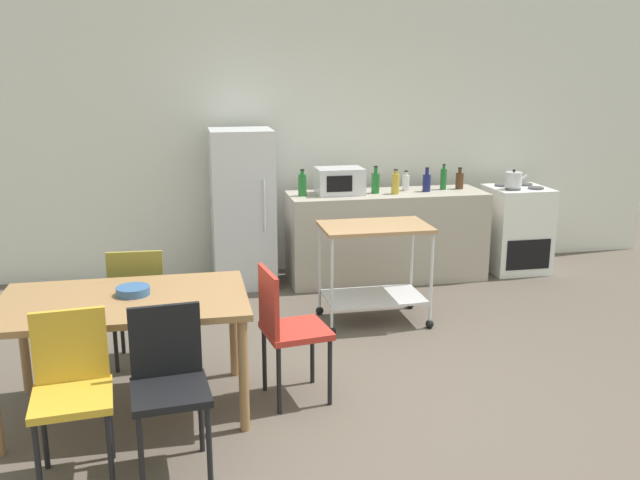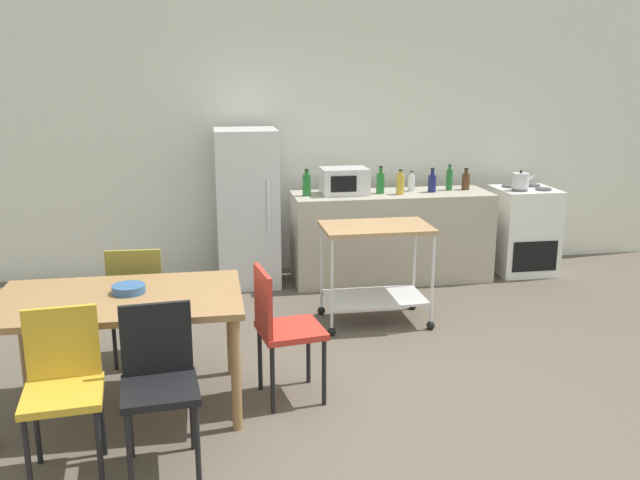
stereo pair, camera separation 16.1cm
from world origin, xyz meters
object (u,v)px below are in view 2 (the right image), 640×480
at_px(refrigerator, 247,208).
at_px(stove_oven, 523,230).
at_px(bottle_wine, 400,184).
at_px(microwave, 344,181).
at_px(chair_olive, 138,296).
at_px(fruit_bowl, 129,289).
at_px(bottle_soy_sauce, 432,183).
at_px(bottle_olive_oil, 449,179).
at_px(kettle, 520,181).
at_px(chair_black, 159,376).
at_px(bottle_vinegar, 307,184).
at_px(bottle_soda, 466,181).
at_px(chair_red, 281,324).
at_px(bottle_sparkling_water, 411,183).
at_px(kitchen_cart, 376,257).
at_px(dining_table, 119,308).
at_px(chair_mustard, 63,381).
at_px(bottle_sesame_oil, 380,183).

bearing_deg(refrigerator, stove_oven, -1.60).
bearing_deg(bottle_wine, microwave, 168.66).
distance_m(chair_olive, fruit_bowl, 0.69).
xyz_separation_m(bottle_soy_sauce, bottle_olive_oil, (0.21, 0.08, 0.02)).
xyz_separation_m(bottle_soy_sauce, kettle, (0.92, -0.07, 0.01)).
xyz_separation_m(chair_black, stove_oven, (3.58, 3.11, -0.07)).
distance_m(bottle_soy_sauce, bottle_olive_oil, 0.23).
relative_size(bottle_vinegar, bottle_wine, 1.06).
bearing_deg(chair_black, bottle_soda, 41.79).
bearing_deg(chair_red, bottle_wine, -40.36).
relative_size(refrigerator, bottle_vinegar, 5.89).
bearing_deg(bottle_sparkling_water, bottle_soy_sauce, -25.42).
relative_size(bottle_wine, bottle_sparkling_water, 1.20).
height_order(kitchen_cart, bottle_sparkling_water, bottle_sparkling_water).
xyz_separation_m(dining_table, kettle, (3.73, 2.32, 0.33)).
bearing_deg(chair_mustard, bottle_olive_oil, 38.41).
distance_m(stove_oven, kettle, 0.57).
bearing_deg(kettle, chair_red, -139.17).
relative_size(refrigerator, bottle_soda, 6.96).
distance_m(chair_black, stove_oven, 4.74).
bearing_deg(bottle_soda, chair_olive, -150.76).
xyz_separation_m(chair_olive, bottle_soda, (3.16, 1.77, 0.47)).
xyz_separation_m(bottle_vinegar, kettle, (2.20, -0.07, -0.01)).
bearing_deg(dining_table, stove_oven, 32.09).
xyz_separation_m(chair_mustard, fruit_bowl, (0.28, 0.73, 0.26)).
relative_size(chair_olive, bottle_wine, 3.60).
height_order(stove_oven, kitchen_cart, stove_oven).
height_order(chair_red, bottle_soda, bottle_soda).
bearing_deg(stove_oven, chair_olive, -155.69).
bearing_deg(chair_mustard, bottle_sparkling_water, 42.27).
bearing_deg(microwave, fruit_bowl, -128.14).
relative_size(chair_red, bottle_olive_oil, 3.39).
bearing_deg(bottle_soda, bottle_wine, -168.51).
distance_m(bottle_vinegar, bottle_soy_sauce, 1.28).
relative_size(stove_oven, refrigerator, 0.59).
distance_m(chair_black, microwave, 3.56).
xyz_separation_m(dining_table, kitchen_cart, (1.94, 1.21, -0.10)).
height_order(bottle_vinegar, bottle_soda, bottle_vinegar).
xyz_separation_m(bottle_sesame_oil, bottle_soda, (0.93, 0.07, -0.02)).
distance_m(bottle_wine, bottle_soy_sauce, 0.36).
xyz_separation_m(chair_black, bottle_olive_oil, (2.75, 3.16, 0.49)).
bearing_deg(fruit_bowl, chair_black, -74.12).
bearing_deg(refrigerator, dining_table, -110.88).
xyz_separation_m(kitchen_cart, microwave, (-0.03, 1.21, 0.46)).
xyz_separation_m(chair_olive, bottle_soy_sauce, (2.77, 1.69, 0.48)).
relative_size(kitchen_cart, bottle_vinegar, 3.46).
bearing_deg(bottle_vinegar, fruit_bowl, -122.36).
distance_m(chair_red, fruit_bowl, 0.98).
distance_m(chair_red, bottle_sparkling_water, 3.03).
bearing_deg(microwave, bottle_wine, -11.34).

